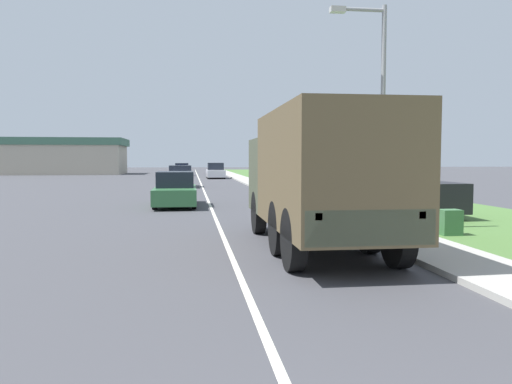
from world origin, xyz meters
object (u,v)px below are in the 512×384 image
car_nearest_ahead (175,191)px  car_third_ahead (216,171)px  car_fourth_ahead (182,170)px  military_truck (318,174)px  lamp_post (376,94)px  car_second_ahead (180,177)px  pickup_truck (408,191)px

car_nearest_ahead → car_third_ahead: bearing=84.0°
car_nearest_ahead → car_fourth_ahead: size_ratio=1.11×
military_truck → lamp_post: lamp_post is taller
car_second_ahead → car_fourth_ahead: size_ratio=1.10×
car_nearest_ahead → car_third_ahead: car_third_ahead is taller
car_fourth_ahead → lamp_post: (6.52, -50.84, 3.27)m
car_nearest_ahead → car_fourth_ahead: bearing=90.6°
car_third_ahead → pickup_truck: (5.60, -36.54, 0.12)m
car_third_ahead → car_nearest_ahead: bearing=-96.0°
car_second_ahead → car_nearest_ahead: bearing=-89.7°
pickup_truck → lamp_post: 5.90m
car_third_ahead → car_second_ahead: bearing=-101.8°
car_nearest_ahead → military_truck: bearing=-72.3°
car_second_ahead → pickup_truck: pickup_truck is taller
pickup_truck → lamp_post: (-2.91, -4.08, 3.11)m
car_nearest_ahead → lamp_post: size_ratio=0.75×
car_third_ahead → pickup_truck: 36.97m
car_fourth_ahead → military_truck: bearing=-85.7°
car_nearest_ahead → car_fourth_ahead: (-0.45, 42.37, 0.02)m
lamp_post → car_second_ahead: bearing=104.4°
car_second_ahead → lamp_post: (6.16, -23.99, 3.26)m
car_nearest_ahead → pickup_truck: bearing=-26.0°
car_nearest_ahead → lamp_post: lamp_post is taller
car_second_ahead → pickup_truck: 21.88m
military_truck → car_second_ahead: (-3.70, 26.88, -1.02)m
car_nearest_ahead → pickup_truck: 10.00m
car_second_ahead → car_third_ahead: size_ratio=0.99×
car_fourth_ahead → pickup_truck: pickup_truck is taller
car_nearest_ahead → lamp_post: (6.07, -8.47, 3.29)m
car_second_ahead → car_third_ahead: (3.47, 16.63, 0.03)m
military_truck → car_third_ahead: bearing=90.3°
car_nearest_ahead → lamp_post: bearing=-54.3°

